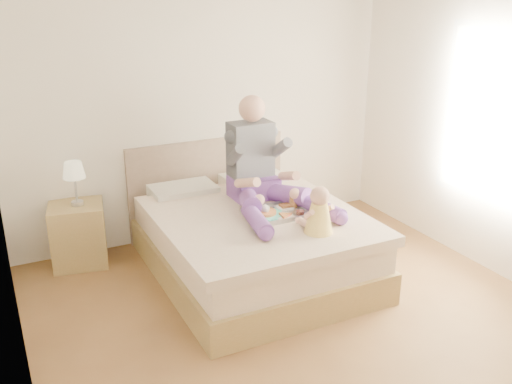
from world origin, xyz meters
name	(u,v)px	position (x,y,z in m)	size (l,w,h in m)	color
room	(326,136)	(0.08, 0.01, 1.51)	(4.02, 4.22, 2.71)	brown
bed	(249,237)	(0.00, 1.08, 0.32)	(1.70, 2.18, 1.00)	olive
nightstand	(78,234)	(-1.38, 1.88, 0.30)	(0.56, 0.52, 0.59)	olive
lamp	(74,173)	(-1.36, 1.87, 0.91)	(0.20, 0.20, 0.41)	#AFB1B6
adult	(261,172)	(0.16, 1.16, 0.90)	(0.84, 1.17, 0.99)	#63388C
tray	(276,211)	(0.14, 0.83, 0.64)	(0.52, 0.41, 0.15)	#AFB1B6
baby	(318,214)	(0.27, 0.35, 0.77)	(0.26, 0.35, 0.39)	#FDD150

